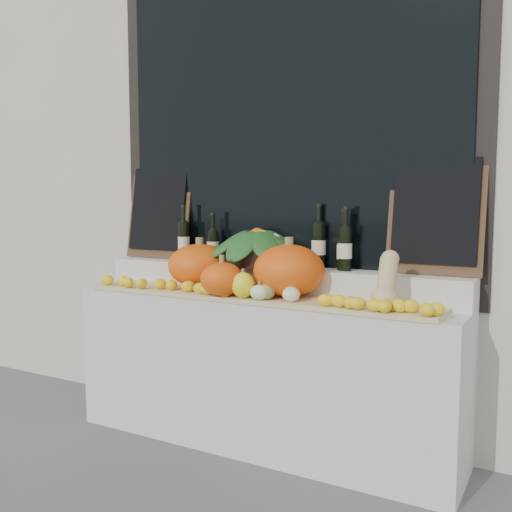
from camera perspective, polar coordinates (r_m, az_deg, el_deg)
storefront_facade at (r=4.00m, az=5.82°, el=17.30°), size 7.00×0.94×4.50m
display_sill at (r=3.41m, az=0.62°, el=-11.33°), size 2.30×0.55×0.88m
rear_tier at (r=3.43m, az=1.83°, el=-2.34°), size 2.30×0.25×0.16m
straw_bedding at (r=3.20m, az=-0.44°, el=-4.13°), size 2.10×0.32×0.02m
pumpkin_left at (r=3.50m, az=-5.65°, el=-0.95°), size 0.46×0.46×0.26m
pumpkin_right at (r=3.14m, az=3.31°, el=-1.45°), size 0.52×0.52×0.29m
pumpkin_center at (r=3.16m, az=-3.43°, el=-2.32°), size 0.25×0.25×0.19m
butternut_squash at (r=2.86m, az=12.89°, el=-2.63°), size 0.13×0.20×0.28m
decorative_gourds at (r=3.07m, az=-0.41°, el=-3.29°), size 0.54×0.13×0.16m
lemon_heap at (r=3.10m, az=-1.44°, el=-3.63°), size 2.20×0.16×0.06m
produce_bowl at (r=3.45m, az=0.13°, el=0.93°), size 0.65×0.65×0.24m
wine_bottle_far_left at (r=3.75m, az=-7.23°, el=1.53°), size 0.08×0.08×0.36m
wine_bottle_near_left at (r=3.63m, az=-4.34°, el=1.03°), size 0.08×0.08×0.32m
wine_bottle_tall at (r=3.34m, az=6.29°, el=1.11°), size 0.08×0.08×0.37m
wine_bottle_near_right at (r=3.25m, az=8.75°, el=0.72°), size 0.08×0.08×0.35m
wine_bottle_far_right at (r=3.22m, az=8.92°, el=0.79°), size 0.08×0.08×0.36m
chalkboard_left at (r=3.95m, az=-9.69°, el=4.47°), size 0.50×0.13×0.61m
chalkboard_right at (r=3.15m, az=17.49°, el=4.03°), size 0.50×0.13×0.61m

